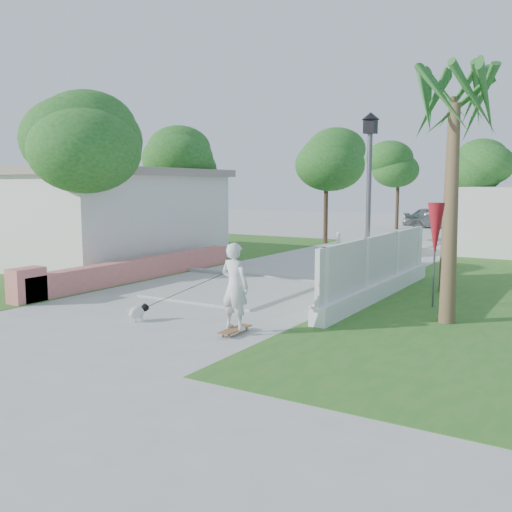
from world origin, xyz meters
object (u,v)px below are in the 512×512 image
Objects in this scene: street_lamp at (369,195)px; bollard at (338,247)px; parked_car at (436,218)px; dog at (138,312)px; patio_umbrella at (435,231)px; skateboarder at (220,288)px.

street_lamp is 4.07× the size of bollard.
street_lamp is at bearing -179.29° from parked_car.
dog is 27.49m from parked_car.
bollard is at bearing 174.50° from parked_car.
street_lamp is at bearing 83.94° from dog.
bollard is 0.28× the size of parked_car.
parked_car is at bearing 113.34° from dog.
dog is at bearing -117.34° from street_lamp.
patio_umbrella reaches higher than skateboarder.
bollard is 9.82m from skateboarder.
skateboarder is (-2.80, -4.15, -0.87)m from patio_umbrella.
patio_umbrella is at bearing -118.93° from skateboarder.
parked_car is (-2.85, 27.29, -0.14)m from skateboarder.
dog is (-2.76, -5.33, -2.24)m from street_lamp.
bollard is at bearing 120.96° from street_lamp.
street_lamp is 2.27m from patio_umbrella.
street_lamp is 1.78× the size of skateboarder.
patio_umbrella is at bearing -50.09° from bollard.
patio_umbrella is (4.60, -5.50, 1.10)m from bollard.
dog is at bearing 173.17° from parked_car.
patio_umbrella is 5.08m from skateboarder.
bollard is at bearing 129.91° from patio_umbrella.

